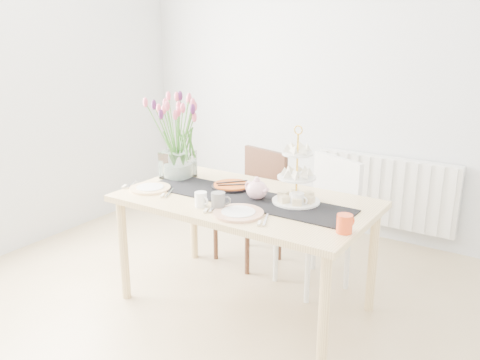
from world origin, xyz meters
The scene contains 16 objects.
room_shell centered at (0.00, 0.00, 1.30)m, with size 4.50×4.50×4.50m.
radiator centered at (0.50, 2.19, 0.45)m, with size 1.20×0.08×0.60m, color white.
dining_table centered at (0.07, 0.64, 0.67)m, with size 1.60×0.90×0.75m.
chair_brown centered at (-0.26, 1.30, 0.51)m, with size 0.52×0.52×0.87m.
chair_white centered at (0.36, 1.20, 0.54)m, with size 0.61×0.61×0.93m.
table_runner centered at (0.07, 0.64, 0.75)m, with size 1.40×0.35×0.01m, color black.
tulip_vase centered at (-0.58, 0.76, 1.14)m, with size 0.71×0.71×0.61m.
cake_stand centered at (0.38, 0.73, 0.87)m, with size 0.30×0.30×0.43m.
teapot centered at (0.15, 0.65, 0.82)m, with size 0.21×0.17×0.14m, color silver, non-canonical shape.
cream_jug centered at (0.41, 0.69, 0.79)m, with size 0.08×0.08×0.08m, color white.
tart_tin centered at (-0.11, 0.76, 0.77)m, with size 0.28×0.28×0.03m.
mug_grey centered at (0.04, 0.39, 0.80)m, with size 0.08×0.08×0.10m, color slate.
mug_white centered at (-0.08, 0.37, 0.79)m, with size 0.08×0.08×0.09m, color white.
mug_orange centered at (0.81, 0.45, 0.80)m, with size 0.08×0.08×0.10m, color #E34419.
plate_left centered at (-0.57, 0.45, 0.76)m, with size 0.27×0.27×0.01m, color white.
plate_right centered at (0.19, 0.38, 0.76)m, with size 0.30×0.30×0.02m, color silver.
Camera 1 is at (1.71, -1.94, 1.80)m, focal length 38.00 mm.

